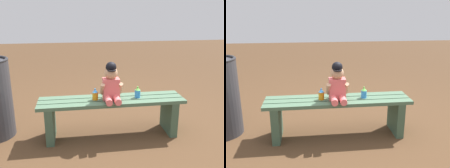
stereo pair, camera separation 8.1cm
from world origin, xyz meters
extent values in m
plane|color=#4C331E|center=(0.00, 0.00, 0.00)|extent=(16.00, 16.00, 0.00)
cube|color=#47664C|center=(0.00, -0.12, 0.41)|extent=(1.55, 0.11, 0.04)
cube|color=#47664C|center=(0.00, 0.00, 0.41)|extent=(1.55, 0.11, 0.04)
cube|color=#47664C|center=(0.00, 0.12, 0.41)|extent=(1.55, 0.11, 0.04)
cube|color=#3C5641|center=(-0.65, 0.00, 0.19)|extent=(0.08, 0.35, 0.39)
cube|color=#3C5641|center=(0.65, 0.00, 0.19)|extent=(0.08, 0.35, 0.39)
cube|color=#E56666|center=(-0.01, -0.02, 0.54)|extent=(0.17, 0.12, 0.23)
sphere|color=tan|center=(-0.01, -0.02, 0.71)|extent=(0.14, 0.14, 0.14)
cylinder|color=black|center=(-0.01, -0.05, 0.75)|extent=(0.09, 0.09, 0.01)
sphere|color=black|center=(-0.01, -0.02, 0.77)|extent=(0.11, 0.11, 0.11)
cylinder|color=#F06B6B|center=(-0.05, -0.14, 0.46)|extent=(0.07, 0.16, 0.07)
cylinder|color=#F06B6B|center=(0.04, -0.14, 0.46)|extent=(0.07, 0.16, 0.07)
cylinder|color=tan|center=(-0.10, -0.05, 0.55)|extent=(0.04, 0.12, 0.14)
cylinder|color=tan|center=(0.08, -0.05, 0.55)|extent=(0.04, 0.12, 0.14)
cylinder|color=orange|center=(-0.18, 0.00, 0.47)|extent=(0.06, 0.06, 0.08)
cone|color=#338CE5|center=(-0.18, 0.00, 0.52)|extent=(0.06, 0.06, 0.03)
cylinder|color=#338CE5|center=(-0.18, 0.00, 0.54)|extent=(0.01, 0.01, 0.02)
cylinder|color=#338CE5|center=(0.28, 0.00, 0.47)|extent=(0.06, 0.06, 0.08)
cone|color=#66CC4C|center=(0.28, 0.00, 0.52)|extent=(0.06, 0.06, 0.03)
cylinder|color=#66CC4C|center=(0.28, 0.00, 0.54)|extent=(0.01, 0.01, 0.02)
camera|label=1|loc=(-0.38, -2.51, 1.35)|focal=40.56mm
camera|label=2|loc=(-0.30, -2.52, 1.35)|focal=40.56mm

